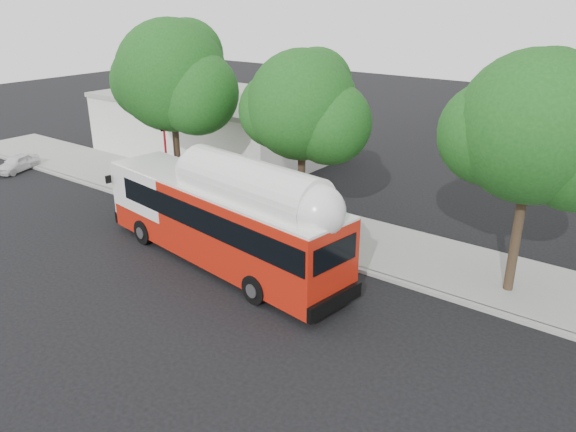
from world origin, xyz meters
name	(u,v)px	position (x,y,z in m)	size (l,w,h in m)	color
ground	(234,283)	(0.00, 0.00, 0.00)	(120.00, 120.00, 0.00)	black
sidewalk	(324,230)	(0.00, 6.50, 0.07)	(60.00, 5.00, 0.15)	gray
curb_strip	(292,248)	(0.00, 3.90, 0.07)	(60.00, 0.30, 0.15)	gray
red_curb_segment	(242,232)	(-3.00, 3.90, 0.08)	(10.00, 0.32, 0.16)	maroon
street_tree_left	(179,81)	(-8.53, 5.56, 6.60)	(6.67, 5.80, 9.74)	#2D2116
street_tree_mid	(310,111)	(-0.59, 6.06, 5.91)	(5.75, 5.00, 8.62)	#2D2116
street_tree_right	(547,135)	(9.44, 5.86, 6.26)	(6.21, 5.40, 9.18)	#2D2116
low_commercial_bldg	(218,124)	(-14.00, 14.00, 2.15)	(16.20, 10.20, 4.25)	silver
transit_bus	(221,223)	(-1.56, 1.03, 1.87)	(13.77, 4.47, 4.01)	#B71C0C
parked_car	(17,163)	(-21.53, 2.91, 0.54)	(3.15, 1.27, 1.07)	silver
signal_pole	(167,166)	(-8.66, 4.43, 2.27)	(0.13, 0.42, 4.43)	red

